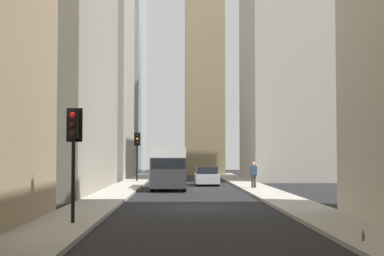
# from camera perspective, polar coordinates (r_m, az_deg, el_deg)

# --- Properties ---
(ground_plane) EXTENTS (135.00, 135.00, 0.00)m
(ground_plane) POSITION_cam_1_polar(r_m,az_deg,el_deg) (25.97, 0.35, -7.76)
(ground_plane) COLOR black
(sidewalk_right) EXTENTS (90.00, 2.20, 0.14)m
(sidewalk_right) POSITION_cam_1_polar(r_m,az_deg,el_deg) (26.22, -9.61, -7.52)
(sidewalk_right) COLOR #A8A399
(sidewalk_right) RESTS_ON ground_plane
(sidewalk_left) EXTENTS (90.00, 2.20, 0.14)m
(sidewalk_left) POSITION_cam_1_polar(r_m,az_deg,el_deg) (26.47, 10.22, -7.47)
(sidewalk_left) COLOR #A8A399
(sidewalk_left) RESTS_ON ground_plane
(building_left_far) EXTENTS (12.79, 10.50, 23.12)m
(building_left_far) POSITION_cam_1_polar(r_m,az_deg,el_deg) (56.49, 10.38, 6.81)
(building_left_far) COLOR #B7B2A5
(building_left_far) RESTS_ON ground_plane
(building_right_far) EXTENTS (12.04, 10.00, 28.18)m
(building_right_far) POSITION_cam_1_polar(r_m,az_deg,el_deg) (59.34, -10.96, 8.83)
(building_right_far) COLOR #A8A091
(building_right_far) RESTS_ON ground_plane
(church_spire) EXTENTS (5.05, 5.05, 32.83)m
(church_spire) POSITION_cam_1_polar(r_m,az_deg,el_deg) (70.70, 1.21, 9.44)
(church_spire) COLOR #9E8966
(church_spire) RESTS_ON ground_plane
(delivery_truck) EXTENTS (6.46, 2.25, 2.84)m
(delivery_truck) POSITION_cam_1_polar(r_m,az_deg,el_deg) (39.17, -2.26, -3.90)
(delivery_truck) COLOR silver
(delivery_truck) RESTS_ON ground_plane
(sedan_silver) EXTENTS (4.30, 1.78, 1.42)m
(sedan_silver) POSITION_cam_1_polar(r_m,az_deg,el_deg) (45.05, 1.44, -4.76)
(sedan_silver) COLOR #B7BABF
(sedan_silver) RESTS_ON ground_plane
(traffic_light_foreground) EXTENTS (0.43, 0.52, 3.70)m
(traffic_light_foreground) POSITION_cam_1_polar(r_m,az_deg,el_deg) (19.20, -11.48, -0.98)
(traffic_light_foreground) COLOR black
(traffic_light_foreground) RESTS_ON sidewalk_right
(traffic_light_midblock) EXTENTS (0.43, 0.52, 4.09)m
(traffic_light_midblock) POSITION_cam_1_polar(r_m,az_deg,el_deg) (49.48, -5.37, -1.69)
(traffic_light_midblock) COLOR black
(traffic_light_midblock) RESTS_ON sidewalk_right
(pedestrian) EXTENTS (0.26, 0.44, 1.70)m
(pedestrian) POSITION_cam_1_polar(r_m,az_deg,el_deg) (39.30, 6.03, -4.46)
(pedestrian) COLOR #473D33
(pedestrian) RESTS_ON sidewalk_left
(discarded_bottle) EXTENTS (0.07, 0.07, 0.27)m
(discarded_bottle) POSITION_cam_1_polar(r_m,az_deg,el_deg) (15.62, 16.34, -10.12)
(discarded_bottle) COLOR brown
(discarded_bottle) RESTS_ON sidewalk_left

